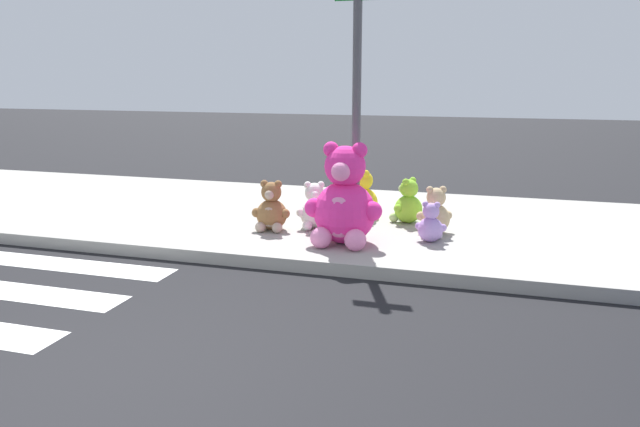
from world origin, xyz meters
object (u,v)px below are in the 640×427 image
(plush_brown, at_px, (271,210))
(plush_lime, at_px, (407,205))
(plush_pink_large, at_px, (344,204))
(plush_yellow, at_px, (362,198))
(plush_lavender, at_px, (431,225))
(sign_pole, at_px, (357,99))
(plush_white, at_px, (314,210))
(plush_tan, at_px, (435,214))

(plush_brown, height_order, plush_lime, plush_brown)
(plush_pink_large, bearing_deg, plush_brown, 161.57)
(plush_yellow, height_order, plush_lime, plush_yellow)
(plush_lime, bearing_deg, plush_yellow, 168.36)
(plush_lavender, bearing_deg, plush_pink_large, -158.20)
(sign_pole, distance_m, plush_yellow, 1.66)
(plush_lavender, bearing_deg, sign_pole, 169.18)
(plush_white, xyz_separation_m, plush_lavender, (1.56, -0.23, -0.05))
(sign_pole, relative_size, plush_brown, 4.85)
(plush_white, bearing_deg, plush_lime, 30.96)
(plush_tan, bearing_deg, plush_pink_large, -139.47)
(plush_lime, bearing_deg, plush_pink_large, -113.44)
(plush_brown, xyz_separation_m, plush_lavender, (2.06, 0.04, -0.06))
(plush_brown, xyz_separation_m, plush_lime, (1.64, 0.94, -0.01))
(plush_pink_large, bearing_deg, plush_white, 132.25)
(plush_white, bearing_deg, plush_brown, -152.68)
(plush_pink_large, height_order, plush_white, plush_pink_large)
(plush_yellow, relative_size, plush_lime, 1.11)
(plush_pink_large, relative_size, plush_yellow, 1.76)
(plush_yellow, relative_size, plush_lavender, 1.39)
(plush_pink_large, xyz_separation_m, plush_lavender, (0.99, 0.40, -0.29))
(plush_pink_large, xyz_separation_m, plush_brown, (-1.07, 0.36, -0.23))
(plush_yellow, xyz_separation_m, plush_tan, (1.11, -0.59, -0.03))
(sign_pole, xyz_separation_m, plush_tan, (0.99, 0.26, -1.45))
(plush_lavender, height_order, plush_lime, plush_lime)
(sign_pole, relative_size, plush_pink_large, 2.62)
(plush_pink_large, height_order, plush_lime, plush_pink_large)
(plush_lime, height_order, plush_tan, plush_lime)
(plush_tan, bearing_deg, plush_brown, -166.68)
(sign_pole, relative_size, plush_lavender, 6.39)
(plush_brown, bearing_deg, plush_yellow, 48.36)
(plush_yellow, height_order, plush_brown, plush_yellow)
(plush_pink_large, height_order, plush_yellow, plush_pink_large)
(plush_yellow, relative_size, plush_brown, 1.05)
(plush_pink_large, bearing_deg, sign_pole, 90.30)
(plush_white, height_order, plush_lavender, plush_white)
(plush_brown, distance_m, plush_tan, 2.12)
(plush_lime, distance_m, plush_tan, 0.62)
(plush_white, height_order, plush_lime, plush_white)
(sign_pole, distance_m, plush_lavender, 1.81)
(sign_pole, distance_m, plush_pink_large, 1.34)
(plush_white, relative_size, plush_lime, 1.00)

